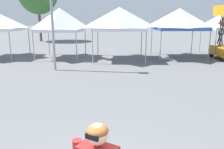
# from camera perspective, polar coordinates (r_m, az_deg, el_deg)

# --- Properties ---
(canopy_tent_center) EXTENTS (3.10, 3.10, 3.40)m
(canopy_tent_center) POSITION_cam_1_polar(r_m,az_deg,el_deg) (16.64, -12.64, 12.98)
(canopy_tent_center) COLOR #9E9EA3
(canopy_tent_center) RESTS_ON ground
(canopy_tent_right_of_center) EXTENTS (3.42, 3.42, 3.44)m
(canopy_tent_right_of_center) POSITION_cam_1_polar(r_m,az_deg,el_deg) (15.63, 1.87, 13.54)
(canopy_tent_right_of_center) COLOR #9E9EA3
(canopy_tent_right_of_center) RESTS_ON ground
(canopy_tent_left_of_center) EXTENTS (3.51, 3.51, 3.39)m
(canopy_tent_left_of_center) POSITION_cam_1_polar(r_m,az_deg,el_deg) (17.01, 16.23, 12.94)
(canopy_tent_left_of_center) COLOR #9E9EA3
(canopy_tent_left_of_center) RESTS_ON ground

